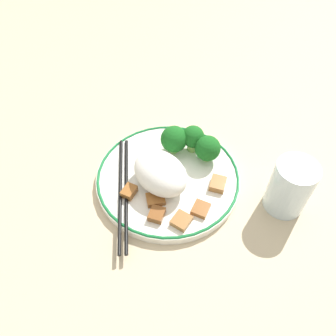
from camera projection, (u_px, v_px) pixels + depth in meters
name	position (u px, v px, depth m)	size (l,w,h in m)	color
ground_plane	(168.00, 181.00, 0.59)	(3.00, 3.00, 0.00)	#C6B28E
plate	(168.00, 177.00, 0.58)	(0.25, 0.25, 0.02)	white
rice_mound	(160.00, 173.00, 0.55)	(0.10, 0.08, 0.06)	white
broccoli_back_left	(208.00, 149.00, 0.58)	(0.05, 0.05, 0.05)	#7FB756
broccoli_back_center	(193.00, 137.00, 0.60)	(0.04, 0.04, 0.05)	#7FB756
broccoli_back_right	(174.00, 139.00, 0.59)	(0.05, 0.05, 0.06)	#7FB756
meat_near_front	(129.00, 192.00, 0.55)	(0.03, 0.03, 0.01)	#995B28
meat_near_left	(218.00, 184.00, 0.56)	(0.04, 0.04, 0.01)	#9E6633
meat_near_right	(201.00, 209.00, 0.53)	(0.03, 0.04, 0.01)	brown
meat_near_back	(156.00, 199.00, 0.54)	(0.04, 0.04, 0.01)	#995B28
meat_on_rice_edge	(181.00, 221.00, 0.52)	(0.03, 0.03, 0.01)	#9E6633
meat_mid_left	(157.00, 214.00, 0.52)	(0.03, 0.03, 0.01)	brown
chopsticks	(123.00, 191.00, 0.56)	(0.20, 0.15, 0.01)	black
drinking_glass	(290.00, 187.00, 0.52)	(0.07, 0.07, 0.10)	silver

